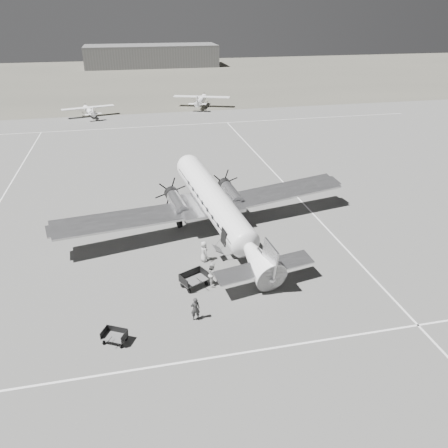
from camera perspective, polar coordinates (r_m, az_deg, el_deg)
The scene contains 14 objects.
ground at distance 37.24m, azimuth -4.03°, elevation -2.07°, with size 260.00×260.00×0.00m, color slate.
taxi_line_near at distance 25.99m, azimuth 0.89°, elevation -16.70°, with size 60.00×0.15×0.01m, color white.
taxi_line_right at distance 40.46m, azimuth 13.01°, elevation -0.27°, with size 0.15×80.00×0.01m, color white.
taxi_line_horizon at distance 74.68m, azimuth -8.83°, elevation 12.50°, with size 90.00×0.15×0.01m, color white.
grass_infield at distance 128.70m, azimuth -10.84°, elevation 18.22°, with size 260.00×90.00×0.01m, color #58554A.
hangar_main at distance 153.36m, azimuth -9.43°, elevation 20.86°, with size 42.00×14.00×6.60m.
dc3_airliner at distance 36.50m, azimuth -0.67°, elevation 1.91°, with size 27.07×18.78×5.16m, color silver, non-canonical shape.
light_plane_left at distance 83.71m, azimuth -17.20°, elevation 13.85°, with size 9.26×7.51×1.92m, color white, non-canonical shape.
light_plane_right at distance 88.49m, azimuth -3.00°, elevation 15.72°, with size 11.13×9.03×2.31m, color white, non-canonical shape.
baggage_cart_near at distance 31.06m, azimuth -3.94°, elevation -7.27°, with size 1.95×1.37×1.10m, color #555555, non-canonical shape.
baggage_cart_far at distance 27.27m, azimuth -14.11°, elevation -14.08°, with size 1.46×1.03×0.83m, color #555555, non-canonical shape.
ground_crew at distance 27.93m, azimuth -3.77°, elevation -10.98°, with size 0.60×0.39×1.64m, color #2D2D2D.
ramp_agent at distance 31.00m, azimuth -1.52°, elevation -6.52°, with size 0.87×0.68×1.79m, color silver.
passenger at distance 33.81m, azimuth -2.64°, elevation -3.60°, with size 0.82×0.53×1.67m, color #BBBBB9.
Camera 1 is at (-4.43, -32.38, 17.84)m, focal length 35.00 mm.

